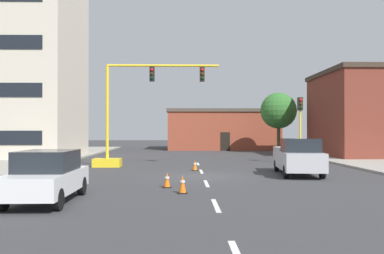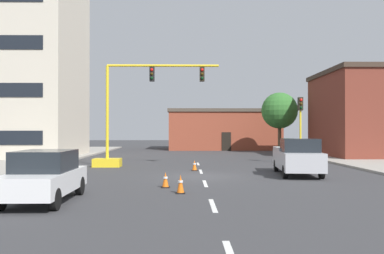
% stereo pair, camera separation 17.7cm
% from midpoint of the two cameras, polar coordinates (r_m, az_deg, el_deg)
% --- Properties ---
extents(ground_plane, '(160.00, 160.00, 0.00)m').
position_cam_midpoint_polar(ground_plane, '(22.06, 1.33, -6.78)').
color(ground_plane, '#38383A').
extents(sidewalk_left, '(6.00, 56.00, 0.14)m').
position_cam_midpoint_polar(sidewalk_left, '(32.25, -22.78, -4.61)').
color(sidewalk_left, '#9E998E').
rests_on(sidewalk_left, ground_plane).
extents(sidewalk_right, '(6.00, 56.00, 0.14)m').
position_cam_midpoint_polar(sidewalk_right, '(33.00, 23.53, -4.51)').
color(sidewalk_right, '#9E998E').
rests_on(sidewalk_right, ground_plane).
extents(lane_stripe_seg_1, '(0.16, 2.40, 0.01)m').
position_cam_midpoint_polar(lane_stripe_seg_1, '(13.65, 2.91, -10.69)').
color(lane_stripe_seg_1, silver).
rests_on(lane_stripe_seg_1, ground_plane).
extents(lane_stripe_seg_2, '(0.16, 2.40, 0.01)m').
position_cam_midpoint_polar(lane_stripe_seg_2, '(19.08, 1.73, -7.75)').
color(lane_stripe_seg_2, silver).
rests_on(lane_stripe_seg_2, ground_plane).
extents(lane_stripe_seg_3, '(0.16, 2.40, 0.01)m').
position_cam_midpoint_polar(lane_stripe_seg_3, '(24.54, 1.07, -6.12)').
color(lane_stripe_seg_3, silver).
rests_on(lane_stripe_seg_3, ground_plane).
extents(lane_stripe_seg_4, '(0.16, 2.40, 0.01)m').
position_cam_midpoint_polar(lane_stripe_seg_4, '(30.02, 0.66, -5.09)').
color(lane_stripe_seg_4, silver).
rests_on(lane_stripe_seg_4, ground_plane).
extents(building_tall_left, '(13.34, 10.89, 22.49)m').
position_cam_midpoint_polar(building_tall_left, '(41.84, -24.64, 11.77)').
color(building_tall_left, beige).
rests_on(building_tall_left, ground_plane).
extents(building_brick_center, '(13.96, 9.83, 5.04)m').
position_cam_midpoint_polar(building_brick_center, '(54.09, 3.98, -0.34)').
color(building_brick_center, brown).
rests_on(building_brick_center, ground_plane).
extents(traffic_signal_gantry, '(8.33, 1.20, 6.83)m').
position_cam_midpoint_polar(traffic_signal_gantry, '(28.01, -9.66, -0.92)').
color(traffic_signal_gantry, yellow).
rests_on(traffic_signal_gantry, ground_plane).
extents(traffic_light_pole_right, '(0.32, 0.47, 4.80)m').
position_cam_midpoint_polar(traffic_light_pole_right, '(30.78, 14.47, 1.61)').
color(traffic_light_pole_right, yellow).
rests_on(traffic_light_pole_right, ground_plane).
extents(tree_right_far, '(3.83, 3.83, 6.44)m').
position_cam_midpoint_polar(tree_right_far, '(45.01, 11.68, 2.20)').
color(tree_right_far, brown).
rests_on(tree_right_far, ground_plane).
extents(pickup_truck_silver, '(2.50, 5.56, 1.99)m').
position_cam_midpoint_polar(pickup_truck_silver, '(23.37, 14.09, -4.01)').
color(pickup_truck_silver, '#BCBCC1').
rests_on(pickup_truck_silver, ground_plane).
extents(sedan_white_near_left, '(1.90, 4.52, 1.74)m').
position_cam_midpoint_polar(sedan_white_near_left, '(15.01, -19.62, -6.32)').
color(sedan_white_near_left, white).
rests_on(sedan_white_near_left, ground_plane).
extents(traffic_cone_roadside_a, '(0.36, 0.36, 0.72)m').
position_cam_midpoint_polar(traffic_cone_roadside_a, '(16.10, -1.63, -7.86)').
color(traffic_cone_roadside_a, black).
rests_on(traffic_cone_roadside_a, ground_plane).
extents(traffic_cone_roadside_b, '(0.36, 0.36, 0.64)m').
position_cam_midpoint_polar(traffic_cone_roadside_b, '(25.03, 0.20, -5.30)').
color(traffic_cone_roadside_b, black).
rests_on(traffic_cone_roadside_b, ground_plane).
extents(traffic_cone_roadside_c, '(0.36, 0.36, 0.66)m').
position_cam_midpoint_polar(traffic_cone_roadside_c, '(17.74, -3.73, -7.27)').
color(traffic_cone_roadside_c, black).
rests_on(traffic_cone_roadside_c, ground_plane).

